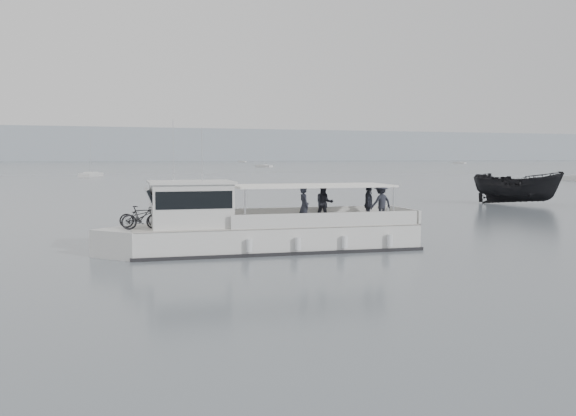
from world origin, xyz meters
name	(u,v)px	position (x,y,z in m)	size (l,w,h in m)	color
ground	(212,242)	(0.00, 0.00, 0.00)	(1400.00, 1400.00, 0.00)	#555E64
headland	(54,145)	(0.00, 560.00, 14.00)	(1400.00, 90.00, 28.00)	#939EA8
tour_boat	(248,229)	(0.69, -2.94, 0.84)	(12.30, 4.09, 5.11)	silver
dark_motorboat	(517,188)	(26.54, 12.84, 1.24)	(2.42, 6.44, 2.49)	black
moored_fleet	(37,166)	(-9.56, 213.99, 0.36)	(402.68, 337.28, 10.52)	silver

